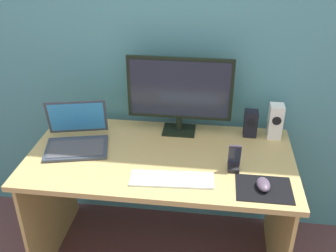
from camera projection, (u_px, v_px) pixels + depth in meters
wall_back at (171, 30)px, 2.09m from camera, size 6.00×0.04×2.50m
desk at (161, 179)px, 2.06m from camera, size 1.35×0.71×0.71m
monitor at (180, 92)px, 2.09m from camera, size 0.57×0.14×0.44m
speaker_right at (275, 121)px, 2.11m from camera, size 0.07×0.08×0.19m
speaker_near_monitor at (251, 123)px, 2.13m from camera, size 0.07×0.07×0.15m
laptop at (77, 138)px, 2.05m from camera, size 0.38×0.35×0.23m
keyboard_external at (172, 179)px, 1.80m from camera, size 0.39×0.14×0.01m
mousepad at (264, 189)px, 1.74m from camera, size 0.25×0.20×0.00m
mouse at (263, 184)px, 1.74m from camera, size 0.07×0.10×0.04m
phone_in_dock at (234, 161)px, 1.85m from camera, size 0.06×0.05×0.14m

